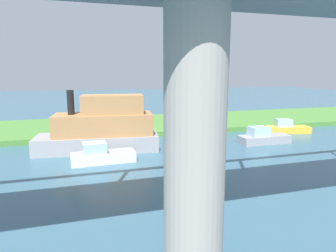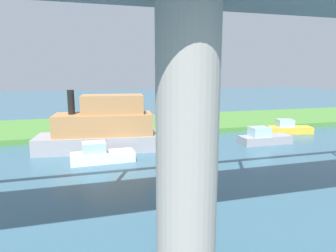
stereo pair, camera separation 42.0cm
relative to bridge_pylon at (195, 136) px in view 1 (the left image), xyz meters
The scene contains 9 objects.
ground_plane 19.72m from the bridge_pylon, 95.92° to the right, with size 160.00×160.00×0.00m, color #386075.
grassy_bank 25.54m from the bridge_pylon, 94.51° to the right, with size 80.00×12.00×0.50m, color #4C8438.
bridge_pylon is the anchor object (origin of this frame).
person_on_bank 22.57m from the bridge_pylon, 84.90° to the right, with size 0.37×0.37×1.39m.
mooring_post 21.25m from the bridge_pylon, 91.41° to the right, with size 0.20×0.20×1.08m, color brown.
motorboat_red 15.89m from the bridge_pylon, 82.98° to the right, with size 10.04×4.34×4.97m.
houseboat_blue 18.80m from the bridge_pylon, 131.38° to the right, with size 4.64×1.66×1.54m.
motorboat_white 12.95m from the bridge_pylon, 79.62° to the right, with size 4.53×1.78×1.49m.
pontoon_yellow 24.77m from the bridge_pylon, 135.34° to the right, with size 4.66×2.56×1.47m.
Camera 1 is at (5.54, 27.92, 6.40)m, focal length 31.77 mm.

